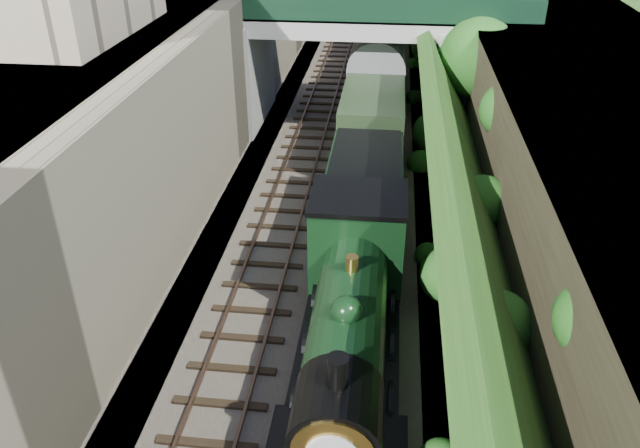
{
  "coord_description": "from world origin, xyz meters",
  "views": [
    {
      "loc": [
        1.9,
        -7.96,
        12.37
      ],
      "look_at": [
        0.0,
        8.62,
        2.69
      ],
      "focal_mm": 35.0,
      "sensor_mm": 36.0,
      "label": 1
    }
  ],
  "objects_px": {
    "tree": "(481,61)",
    "locomotive": "(350,317)",
    "tender": "(364,198)",
    "road_bridge": "(373,51)"
  },
  "relations": [
    {
      "from": "locomotive",
      "to": "tender",
      "type": "distance_m",
      "value": 7.37
    },
    {
      "from": "tender",
      "to": "road_bridge",
      "type": "bearing_deg",
      "value": 91.28
    },
    {
      "from": "tree",
      "to": "locomotive",
      "type": "xyz_separation_m",
      "value": [
        -4.71,
        -15.49,
        -2.75
      ]
    },
    {
      "from": "road_bridge",
      "to": "locomotive",
      "type": "relative_size",
      "value": 1.56
    },
    {
      "from": "locomotive",
      "to": "tree",
      "type": "bearing_deg",
      "value": 73.07
    },
    {
      "from": "tree",
      "to": "tender",
      "type": "relative_size",
      "value": 1.1
    },
    {
      "from": "road_bridge",
      "to": "tree",
      "type": "xyz_separation_m",
      "value": [
        4.97,
        -3.33,
        0.57
      ]
    },
    {
      "from": "road_bridge",
      "to": "locomotive",
      "type": "xyz_separation_m",
      "value": [
        0.26,
        -18.82,
        -2.18
      ]
    },
    {
      "from": "road_bridge",
      "to": "tender",
      "type": "xyz_separation_m",
      "value": [
        0.26,
        -11.46,
        -2.46
      ]
    },
    {
      "from": "locomotive",
      "to": "tender",
      "type": "bearing_deg",
      "value": 90.0
    }
  ]
}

